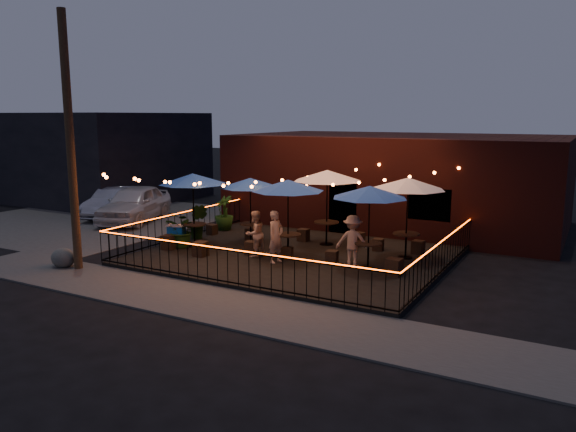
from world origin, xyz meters
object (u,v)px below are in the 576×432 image
object	(u,v)px
cafe_table_4	(370,193)
cafe_table_5	(408,185)
cafe_table_0	(193,180)
utility_pole	(70,144)
cafe_table_3	(327,177)
cooler	(177,236)
cafe_table_2	(288,187)
boulder	(63,258)
cafe_table_1	(250,184)

from	to	relation	value
cafe_table_4	cafe_table_5	xyz separation A→B (m)	(0.64, 1.80, 0.10)
cafe_table_0	cafe_table_4	bearing A→B (deg)	2.30
utility_pole	cafe_table_3	bearing A→B (deg)	48.63
cooler	cafe_table_5	bearing A→B (deg)	0.74
cafe_table_4	cafe_table_2	bearing A→B (deg)	-177.46
utility_pole	cafe_table_4	size ratio (longest dim) A/B	3.08
cafe_table_3	boulder	world-z (taller)	cafe_table_3
cafe_table_2	boulder	bearing A→B (deg)	-145.38
cafe_table_0	cafe_table_4	distance (m)	6.63
cafe_table_2	cafe_table_4	world-z (taller)	cafe_table_2
utility_pole	cafe_table_5	bearing A→B (deg)	33.91
utility_pole	cafe_table_2	distance (m)	6.92
cafe_table_4	boulder	xyz separation A→B (m)	(-8.79, -4.27, -2.19)
cafe_table_2	cafe_table_3	bearing A→B (deg)	83.67
cafe_table_2	cafe_table_4	bearing A→B (deg)	2.54
cafe_table_1	cafe_table_2	world-z (taller)	cafe_table_2
cafe_table_2	cooler	world-z (taller)	cafe_table_2
boulder	cafe_table_0	bearing A→B (deg)	61.56
cafe_table_0	cafe_table_1	xyz separation A→B (m)	(1.56, 1.36, -0.19)
cafe_table_4	cooler	size ratio (longest dim) A/B	3.20
cafe_table_2	boulder	world-z (taller)	cafe_table_2
cafe_table_5	cafe_table_0	bearing A→B (deg)	-164.13
cafe_table_4	cafe_table_5	size ratio (longest dim) A/B	0.96
cafe_table_3	cafe_table_4	bearing A→B (deg)	-42.52
utility_pole	cooler	xyz separation A→B (m)	(1.09, 3.51, -3.44)
cafe_table_5	utility_pole	bearing A→B (deg)	-146.09
cafe_table_1	boulder	distance (m)	6.85
cafe_table_4	boulder	size ratio (longest dim) A/B	3.03
cafe_table_2	cafe_table_5	world-z (taller)	cafe_table_5
cafe_table_2	cooler	bearing A→B (deg)	-173.14
cafe_table_0	boulder	size ratio (longest dim) A/B	3.11
boulder	cafe_table_5	bearing A→B (deg)	32.74
cafe_table_0	cafe_table_5	bearing A→B (deg)	15.87
utility_pole	cafe_table_2	size ratio (longest dim) A/B	2.99
cafe_table_3	cafe_table_5	world-z (taller)	cafe_table_3
cafe_table_0	boulder	bearing A→B (deg)	-118.44
cafe_table_3	cafe_table_5	xyz separation A→B (m)	(3.17, -0.51, -0.05)
utility_pole	cafe_table_4	bearing A→B (deg)	26.83
utility_pole	cooler	world-z (taller)	utility_pole
cafe_table_2	cooler	xyz separation A→B (m)	(-4.34, -0.52, -2.00)
cafe_table_1	cooler	bearing A→B (deg)	-139.97
cafe_table_1	boulder	world-z (taller)	cafe_table_1
utility_pole	cafe_table_0	xyz separation A→B (m)	(1.60, 3.89, -1.41)
cafe_table_0	cafe_table_2	size ratio (longest dim) A/B	1.00
cafe_table_3	cooler	world-z (taller)	cafe_table_3
cafe_table_1	cafe_table_2	size ratio (longest dim) A/B	0.92
utility_pole	cafe_table_5	xyz separation A→B (m)	(8.87, 5.96, -1.38)
cooler	cafe_table_0	bearing A→B (deg)	19.91
utility_pole	cafe_table_1	bearing A→B (deg)	58.97
utility_pole	cafe_table_4	world-z (taller)	utility_pole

